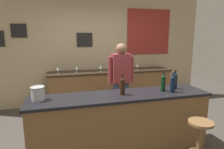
{
  "coord_description": "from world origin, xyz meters",
  "views": [
    {
      "loc": [
        -0.86,
        -3.06,
        1.78
      ],
      "look_at": [
        0.09,
        0.45,
        1.05
      ],
      "focal_mm": 31.85,
      "sensor_mm": 36.0,
      "label": 1
    }
  ],
  "objects_px": {
    "wine_glass_a": "(58,69)",
    "wine_glass_c": "(100,67)",
    "wine_bottle_a": "(123,86)",
    "wine_glass_d": "(109,66)",
    "bar_stool": "(200,137)",
    "wine_bottle_c": "(173,83)",
    "coffee_mug": "(126,68)",
    "wine_glass_b": "(76,68)",
    "wine_bottle_b": "(163,82)",
    "wine_bottle_d": "(175,81)",
    "ice_bucket": "(38,93)",
    "bartender": "(121,78)",
    "wine_glass_e": "(137,65)"
  },
  "relations": [
    {
      "from": "wine_glass_a",
      "to": "wine_glass_c",
      "type": "bearing_deg",
      "value": 0.32
    },
    {
      "from": "wine_bottle_c",
      "to": "wine_bottle_d",
      "type": "relative_size",
      "value": 1.0
    },
    {
      "from": "wine_bottle_a",
      "to": "ice_bucket",
      "type": "height_order",
      "value": "wine_bottle_a"
    },
    {
      "from": "wine_glass_a",
      "to": "wine_glass_b",
      "type": "height_order",
      "value": "same"
    },
    {
      "from": "wine_bottle_d",
      "to": "wine_glass_b",
      "type": "height_order",
      "value": "wine_bottle_d"
    },
    {
      "from": "wine_bottle_c",
      "to": "wine_bottle_b",
      "type": "bearing_deg",
      "value": 140.11
    },
    {
      "from": "wine_glass_e",
      "to": "bar_stool",
      "type": "bearing_deg",
      "value": -94.39
    },
    {
      "from": "bartender",
      "to": "wine_glass_a",
      "type": "height_order",
      "value": "bartender"
    },
    {
      "from": "wine_bottle_a",
      "to": "wine_bottle_c",
      "type": "xyz_separation_m",
      "value": [
        0.78,
        -0.08,
        0.0
      ]
    },
    {
      "from": "wine_bottle_b",
      "to": "ice_bucket",
      "type": "xyz_separation_m",
      "value": [
        -1.83,
        0.05,
        -0.04
      ]
    },
    {
      "from": "wine_glass_c",
      "to": "coffee_mug",
      "type": "height_order",
      "value": "wine_glass_c"
    },
    {
      "from": "ice_bucket",
      "to": "coffee_mug",
      "type": "xyz_separation_m",
      "value": [
        1.92,
        1.94,
        -0.07
      ]
    },
    {
      "from": "wine_bottle_d",
      "to": "wine_glass_c",
      "type": "xyz_separation_m",
      "value": [
        -0.81,
        1.94,
        -0.05
      ]
    },
    {
      "from": "bartender",
      "to": "wine_glass_a",
      "type": "xyz_separation_m",
      "value": [
        -1.19,
        1.04,
        0.07
      ]
    },
    {
      "from": "wine_bottle_d",
      "to": "wine_glass_d",
      "type": "xyz_separation_m",
      "value": [
        -0.58,
        2.04,
        -0.05
      ]
    },
    {
      "from": "wine_bottle_a",
      "to": "wine_glass_d",
      "type": "bearing_deg",
      "value": 81.03
    },
    {
      "from": "wine_bottle_b",
      "to": "wine_glass_a",
      "type": "height_order",
      "value": "wine_bottle_b"
    },
    {
      "from": "wine_bottle_d",
      "to": "wine_glass_d",
      "type": "bearing_deg",
      "value": 105.84
    },
    {
      "from": "wine_bottle_c",
      "to": "wine_glass_b",
      "type": "distance_m",
      "value": 2.45
    },
    {
      "from": "wine_glass_d",
      "to": "coffee_mug",
      "type": "bearing_deg",
      "value": -16.75
    },
    {
      "from": "wine_bottle_d",
      "to": "wine_glass_a",
      "type": "distance_m",
      "value": 2.66
    },
    {
      "from": "bar_stool",
      "to": "wine_glass_c",
      "type": "bearing_deg",
      "value": 105.89
    },
    {
      "from": "bar_stool",
      "to": "wine_glass_a",
      "type": "distance_m",
      "value": 3.24
    },
    {
      "from": "wine_bottle_b",
      "to": "wine_bottle_c",
      "type": "relative_size",
      "value": 1.0
    },
    {
      "from": "wine_bottle_c",
      "to": "wine_glass_e",
      "type": "relative_size",
      "value": 1.97
    },
    {
      "from": "ice_bucket",
      "to": "wine_glass_b",
      "type": "bearing_deg",
      "value": 70.6
    },
    {
      "from": "wine_bottle_a",
      "to": "wine_bottle_b",
      "type": "bearing_deg",
      "value": 1.43
    },
    {
      "from": "wine_bottle_d",
      "to": "wine_glass_c",
      "type": "distance_m",
      "value": 2.11
    },
    {
      "from": "bar_stool",
      "to": "wine_bottle_c",
      "type": "xyz_separation_m",
      "value": [
        -0.08,
        0.57,
        0.6
      ]
    },
    {
      "from": "bar_stool",
      "to": "wine_bottle_d",
      "type": "distance_m",
      "value": 0.94
    },
    {
      "from": "bartender",
      "to": "wine_bottle_a",
      "type": "height_order",
      "value": "bartender"
    },
    {
      "from": "wine_glass_d",
      "to": "wine_glass_e",
      "type": "xyz_separation_m",
      "value": [
        0.73,
        -0.09,
        0.0
      ]
    },
    {
      "from": "wine_glass_d",
      "to": "wine_bottle_c",
      "type": "bearing_deg",
      "value": -78.69
    },
    {
      "from": "wine_glass_a",
      "to": "wine_bottle_a",
      "type": "bearing_deg",
      "value": -65.96
    },
    {
      "from": "bartender",
      "to": "wine_glass_c",
      "type": "height_order",
      "value": "bartender"
    },
    {
      "from": "wine_glass_d",
      "to": "bartender",
      "type": "bearing_deg",
      "value": -92.24
    },
    {
      "from": "bartender",
      "to": "coffee_mug",
      "type": "distance_m",
      "value": 1.12
    },
    {
      "from": "bartender",
      "to": "wine_bottle_d",
      "type": "height_order",
      "value": "bartender"
    },
    {
      "from": "wine_bottle_c",
      "to": "wine_bottle_d",
      "type": "distance_m",
      "value": 0.21
    },
    {
      "from": "bartender",
      "to": "wine_glass_a",
      "type": "distance_m",
      "value": 1.59
    },
    {
      "from": "bar_stool",
      "to": "wine_glass_e",
      "type": "height_order",
      "value": "wine_glass_e"
    },
    {
      "from": "ice_bucket",
      "to": "bar_stool",
      "type": "bearing_deg",
      "value": -19.23
    },
    {
      "from": "bar_stool",
      "to": "wine_bottle_c",
      "type": "bearing_deg",
      "value": 98.44
    },
    {
      "from": "wine_glass_a",
      "to": "wine_glass_b",
      "type": "relative_size",
      "value": 1.0
    },
    {
      "from": "bar_stool",
      "to": "coffee_mug",
      "type": "height_order",
      "value": "coffee_mug"
    },
    {
      "from": "wine_glass_a",
      "to": "wine_glass_c",
      "type": "xyz_separation_m",
      "value": [
        1.0,
        0.01,
        0.0
      ]
    },
    {
      "from": "ice_bucket",
      "to": "wine_glass_e",
      "type": "xyz_separation_m",
      "value": [
        2.23,
        1.97,
        -0.01
      ]
    },
    {
      "from": "wine_bottle_d",
      "to": "wine_glass_e",
      "type": "height_order",
      "value": "wine_bottle_d"
    },
    {
      "from": "wine_bottle_c",
      "to": "wine_glass_d",
      "type": "height_order",
      "value": "wine_bottle_c"
    },
    {
      "from": "wine_bottle_a",
      "to": "coffee_mug",
      "type": "height_order",
      "value": "wine_bottle_a"
    }
  ]
}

